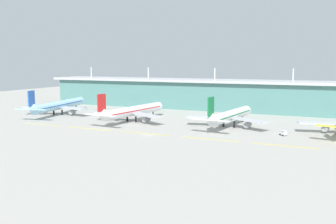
{
  "coord_description": "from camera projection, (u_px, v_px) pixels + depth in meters",
  "views": [
    {
      "loc": [
        85.72,
        -162.38,
        35.77
      ],
      "look_at": [
        -5.31,
        36.46,
        7.0
      ],
      "focal_mm": 40.26,
      "sensor_mm": 36.0,
      "label": 1
    }
  ],
  "objects": [
    {
      "name": "airliner_near_middle",
      "position": [
        133.0,
        111.0,
        229.11
      ],
      "size": [
        48.52,
        66.61,
        18.9
      ],
      "color": "white",
      "rests_on": "ground"
    },
    {
      "name": "taxiway_stripe_mid_west",
      "position": [
        90.0,
        129.0,
        205.03
      ],
      "size": [
        28.0,
        0.7,
        0.04
      ],
      "primitive_type": "cube",
      "color": "yellow",
      "rests_on": "ground"
    },
    {
      "name": "terminal_building",
      "position": [
        217.0,
        94.0,
        288.09
      ],
      "size": [
        288.0,
        34.0,
        31.77
      ],
      "color": "slate",
      "rests_on": "ground"
    },
    {
      "name": "airliner_far_middle",
      "position": [
        230.0,
        116.0,
        209.75
      ],
      "size": [
        48.5,
        61.44,
        18.9
      ],
      "color": "silver",
      "rests_on": "ground"
    },
    {
      "name": "taxiway_stripe_west",
      "position": [
        42.0,
        124.0,
        219.06
      ],
      "size": [
        28.0,
        0.7,
        0.04
      ],
      "primitive_type": "cube",
      "color": "yellow",
      "rests_on": "ground"
    },
    {
      "name": "airliner_nearest",
      "position": [
        59.0,
        105.0,
        259.93
      ],
      "size": [
        48.02,
        71.53,
        18.9
      ],
      "color": "#9ED1EA",
      "rests_on": "ground"
    },
    {
      "name": "taxiway_stripe_centre",
      "position": [
        145.0,
        134.0,
        191.0
      ],
      "size": [
        28.0,
        0.7,
        0.04
      ],
      "primitive_type": "cube",
      "color": "yellow",
      "rests_on": "ground"
    },
    {
      "name": "baggage_cart",
      "position": [
        283.0,
        133.0,
        185.34
      ],
      "size": [
        3.75,
        3.88,
        2.48
      ],
      "color": "silver",
      "rests_on": "ground"
    },
    {
      "name": "taxiway_stripe_east",
      "position": [
        284.0,
        146.0,
        162.93
      ],
      "size": [
        28.0,
        0.7,
        0.04
      ],
      "primitive_type": "cube",
      "color": "yellow",
      "rests_on": "ground"
    },
    {
      "name": "taxiway_stripe_mid_east",
      "position": [
        209.0,
        139.0,
        176.96
      ],
      "size": [
        28.0,
        0.7,
        0.04
      ],
      "primitive_type": "cube",
      "color": "yellow",
      "rests_on": "ground"
    },
    {
      "name": "ground_plane",
      "position": [
        147.0,
        135.0,
        186.43
      ],
      "size": [
        600.0,
        600.0,
        0.0
      ],
      "primitive_type": "plane",
      "color": "#A8A59E"
    }
  ]
}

